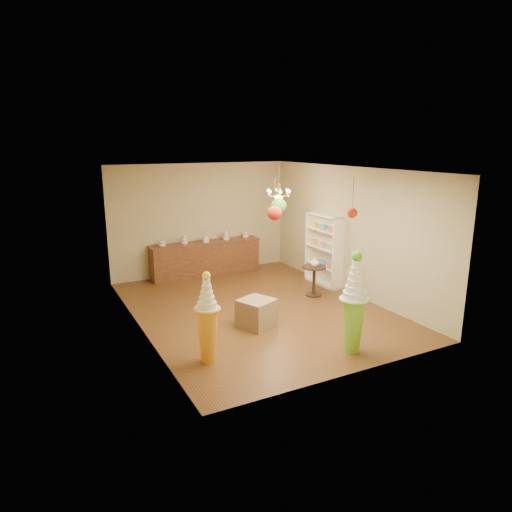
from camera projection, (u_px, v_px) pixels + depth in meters
name	position (u px, v px, depth m)	size (l,w,h in m)	color
floor	(256.00, 309.00, 9.97)	(6.50, 6.50, 0.00)	#523216
ceiling	(256.00, 169.00, 9.24)	(6.50, 6.50, 0.00)	white
wall_back	(201.00, 219.00, 12.40)	(5.00, 0.04, 3.00)	tan
wall_front	(356.00, 282.00, 6.81)	(5.00, 0.04, 3.00)	tan
wall_left	(137.00, 255.00, 8.49)	(0.04, 6.50, 3.00)	tan
wall_right	(350.00, 231.00, 10.72)	(0.04, 6.50, 3.00)	tan
pedestal_green	(354.00, 313.00, 7.76)	(0.62, 0.62, 1.80)	#74BC29
pedestal_orange	(208.00, 327.00, 7.43)	(0.55, 0.55, 1.55)	orange
burlap_riser	(256.00, 313.00, 8.95)	(0.61, 0.61, 0.55)	#8C734D
sideboard	(206.00, 258.00, 12.41)	(3.04, 0.54, 1.16)	#59311C
shelving_unit	(324.00, 250.00, 11.49)	(0.33, 1.20, 1.80)	white
round_table	(314.00, 277.00, 10.71)	(0.70, 0.70, 0.72)	black
vase	(315.00, 262.00, 10.62)	(0.21, 0.21, 0.22)	white
pom_red_left	(275.00, 213.00, 7.58)	(0.25, 0.25, 0.73)	#463D32
pom_green_mid	(279.00, 206.00, 8.44)	(0.28, 0.28, 0.74)	#463D32
pom_red_right	(352.00, 213.00, 7.04)	(0.16, 0.16, 0.61)	#463D32
chandelier	(279.00, 196.00, 10.79)	(0.69, 0.69, 0.85)	#DCC84D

